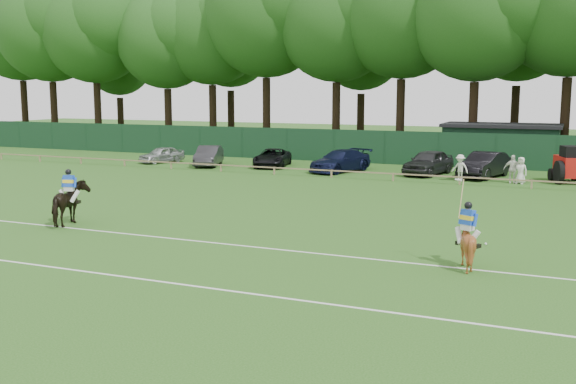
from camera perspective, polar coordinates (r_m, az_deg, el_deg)
The scene contains 21 objects.
ground at distance 25.35m, azimuth -3.75°, elevation -4.01°, with size 160.00×160.00×0.00m, color #1E4C14.
horse_dark at distance 29.16m, azimuth -17.99°, elevation -0.94°, with size 0.97×2.13×1.80m, color black.
horse_chestnut at distance 21.92m, azimuth 14.89°, elevation -4.27°, with size 1.23×1.38×1.52m, color brown.
sedan_silver at distance 52.28m, azimuth -10.64°, elevation 3.13°, with size 1.46×3.62×1.23m, color #B7B9BD.
sedan_grey at distance 49.66m, azimuth -6.73°, elevation 3.06°, with size 1.54×4.41×1.45m, color #2D2D2F.
suv_black at distance 48.67m, azimuth -1.34°, elevation 2.91°, with size 2.15×4.66×1.30m, color black.
sedan_navy at distance 45.87m, azimuth 4.45°, elevation 2.64°, with size 2.07×5.09×1.48m, color #111737.
hatch_grey at distance 45.13m, azimuth 11.79°, elevation 2.48°, with size 1.93×4.79×1.63m, color #2B2B2D.
estate_black at distance 44.43m, azimuth 16.30°, elevation 2.21°, with size 1.72×4.92×1.62m, color black.
spectator_left at distance 42.32m, azimuth 14.37°, elevation 1.99°, with size 1.05×0.61×1.63m, color silver.
spectator_mid at distance 42.34m, azimuth 18.45°, elevation 1.86°, with size 0.99×0.41×1.69m, color white.
spectator_right at distance 42.17m, azimuth 19.10°, elevation 1.74°, with size 0.78×0.51×1.60m, color silver.
rider_dark at distance 29.03m, azimuth -18.07°, elevation 0.59°, with size 0.93×0.50×1.41m.
rider_chestnut at distance 21.77m, azimuth 14.94°, elevation -2.46°, with size 0.90×0.78×2.05m.
polo_ball at distance 25.37m, azimuth 16.40°, elevation -4.23°, with size 0.09×0.09×0.09m, color silver.
pitch_lines at distance 22.38m, azimuth -7.87°, elevation -5.77°, with size 60.00×5.10×0.01m.
pitch_rail at distance 41.87m, azimuth 7.57°, elevation 1.61°, with size 62.10×0.10×0.50m.
perimeter_fence at distance 50.45m, azimuth 10.41°, elevation 3.66°, with size 92.08×0.08×2.50m.
utility_shed at distance 52.40m, azimuth 17.59°, elevation 3.89°, with size 8.40×4.40×3.04m.
tree_row at distance 58.00m, azimuth 14.11°, elevation 2.94°, with size 96.00×12.00×21.00m, color #26561C, non-canonical shape.
tractor at distance 43.57m, azimuth 22.77°, elevation 2.09°, with size 2.56×3.10×2.24m.
Camera 1 is at (11.34, -21.97, 5.58)m, focal length 42.00 mm.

